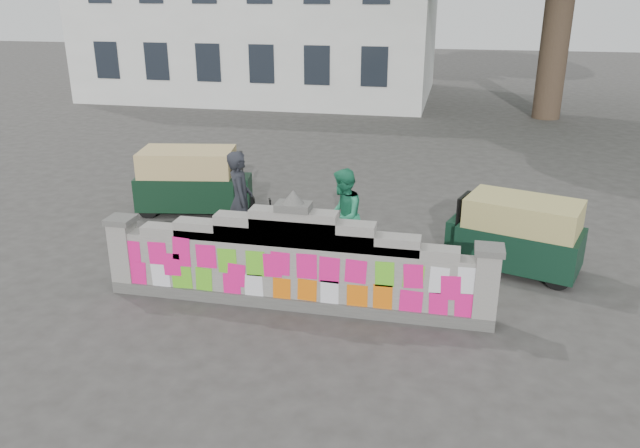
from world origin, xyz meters
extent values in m
plane|color=#383533|center=(0.00, 0.00, 0.00)|extent=(100.00, 100.00, 0.00)
cube|color=#4C4C49|center=(0.00, 0.00, 0.10)|extent=(6.40, 0.42, 0.20)
cube|color=gray|center=(0.00, 0.00, 0.60)|extent=(6.40, 0.32, 1.00)
cube|color=gray|center=(0.00, 0.00, 1.17)|extent=(5.20, 0.32, 0.14)
cube|color=gray|center=(0.00, 0.00, 1.24)|extent=(4.00, 0.32, 0.28)
cube|color=gray|center=(0.00, 0.00, 1.32)|extent=(2.60, 0.32, 0.44)
cube|color=gray|center=(0.00, 0.00, 1.39)|extent=(1.40, 0.32, 0.58)
cube|color=#4C4C49|center=(0.00, 0.00, 1.74)|extent=(0.55, 0.36, 0.12)
cone|color=#4C4C49|center=(0.00, 0.00, 1.90)|extent=(0.36, 0.36, 0.22)
cube|color=gray|center=(-3.02, 0.00, 0.62)|extent=(0.36, 0.40, 1.24)
cube|color=#4C4C49|center=(-3.02, 0.00, 1.28)|extent=(0.44, 0.44, 0.10)
cube|color=gray|center=(3.02, 0.00, 0.62)|extent=(0.36, 0.40, 1.24)
cube|color=#4C4C49|center=(3.02, 0.00, 1.28)|extent=(0.44, 0.44, 0.10)
cube|color=silver|center=(-7.00, 22.00, 4.00)|extent=(16.00, 10.00, 8.00)
cylinder|color=#38281E|center=(6.00, 18.00, 3.00)|extent=(1.10, 1.10, 6.00)
imported|color=black|center=(-1.46, 1.63, 0.56)|extent=(2.27, 1.48, 1.12)
imported|color=#22242B|center=(-1.46, 1.63, 0.95)|extent=(0.68, 0.81, 1.91)
imported|color=#268C62|center=(0.44, 1.95, 0.92)|extent=(0.72, 0.91, 1.83)
cube|color=black|center=(-3.61, 4.10, 0.53)|extent=(2.48, 1.63, 0.77)
cube|color=tan|center=(-3.61, 4.10, 1.20)|extent=(2.28, 1.55, 0.57)
cube|color=black|center=(-2.43, 4.32, 0.53)|extent=(0.59, 0.74, 0.67)
cube|color=black|center=(-2.43, 4.32, 1.10)|extent=(0.19, 0.67, 0.57)
cylinder|color=black|center=(-2.33, 4.33, 0.24)|extent=(0.49, 0.20, 0.48)
cylinder|color=black|center=(-4.36, 3.43, 0.24)|extent=(0.49, 0.20, 0.48)
cylinder|color=black|center=(-4.55, 4.47, 0.24)|extent=(0.49, 0.20, 0.48)
cube|color=black|center=(3.71, 2.27, 0.49)|extent=(2.39, 1.76, 0.71)
cube|color=tan|center=(3.71, 2.27, 1.11)|extent=(2.20, 1.66, 0.53)
cube|color=black|center=(2.65, 2.61, 0.49)|extent=(0.61, 0.73, 0.62)
cube|color=black|center=(2.65, 2.61, 1.02)|extent=(0.26, 0.61, 0.53)
cylinder|color=black|center=(2.57, 2.64, 0.22)|extent=(0.46, 0.24, 0.45)
cylinder|color=black|center=(4.62, 2.49, 0.22)|extent=(0.46, 0.24, 0.45)
cylinder|color=black|center=(4.32, 1.56, 0.22)|extent=(0.46, 0.24, 0.45)
camera|label=1|loc=(2.36, -8.91, 4.91)|focal=35.00mm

